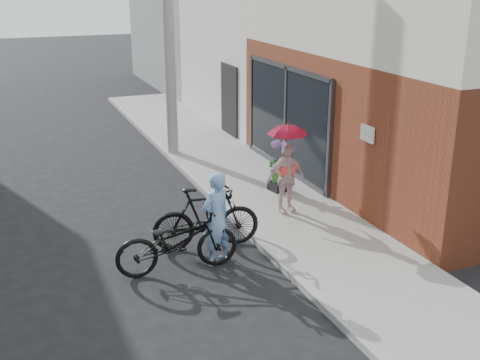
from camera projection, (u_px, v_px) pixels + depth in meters
ground at (211, 257)px, 10.32m from camera, size 80.00×80.00×0.00m
sidewalk at (272, 199)px, 12.81m from camera, size 2.20×24.00×0.12m
curb at (221, 206)px, 12.39m from camera, size 0.12×24.00×0.12m
brick_building at (476, 48)px, 13.68m from camera, size 8.09×8.00×6.00m
plaster_building at (323, 9)px, 19.63m from camera, size 8.00×6.00×7.00m
east_building_far at (242, 0)px, 25.75m from camera, size 8.00×8.00×7.00m
utility_pole at (168, 21)px, 14.82m from camera, size 0.28×0.28×7.00m
officer at (216, 218)px, 9.87m from camera, size 0.69×0.58×1.60m
bike_left at (177, 241)px, 9.67m from camera, size 2.04×0.80×1.06m
bike_right at (206, 218)px, 10.50m from camera, size 1.95×0.81×1.13m
kimono_woman at (286, 178)px, 11.73m from camera, size 0.84×0.41×1.39m
parasol at (287, 127)px, 11.40m from camera, size 0.75×0.75×0.65m
planter at (279, 186)px, 13.11m from camera, size 0.43×0.43×0.19m
potted_plant at (279, 169)px, 12.98m from camera, size 0.54×0.47×0.60m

